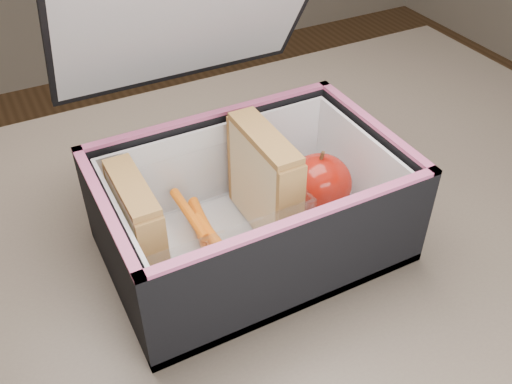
# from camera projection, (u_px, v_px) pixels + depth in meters

# --- Properties ---
(kitchen_table) EXTENTS (1.20, 0.80, 0.75)m
(kitchen_table) POSITION_uv_depth(u_px,v_px,m) (233.00, 330.00, 0.63)
(kitchen_table) COLOR brown
(kitchen_table) RESTS_ON ground
(lunch_bag) EXTENTS (0.29, 0.30, 0.27)m
(lunch_bag) POSITION_uv_depth(u_px,v_px,m) (249.00, 198.00, 0.57)
(lunch_bag) COLOR black
(lunch_bag) RESTS_ON kitchen_table
(plastic_tub) EXTENTS (0.18, 0.13, 0.07)m
(plastic_tub) POSITION_uv_depth(u_px,v_px,m) (205.00, 219.00, 0.57)
(plastic_tub) COLOR white
(plastic_tub) RESTS_ON lunch_bag
(sandwich_left) EXTENTS (0.03, 0.09, 0.10)m
(sandwich_left) POSITION_uv_depth(u_px,v_px,m) (138.00, 227.00, 0.53)
(sandwich_left) COLOR beige
(sandwich_left) RESTS_ON plastic_tub
(sandwich_right) EXTENTS (0.03, 0.10, 0.11)m
(sandwich_right) POSITION_uv_depth(u_px,v_px,m) (264.00, 181.00, 0.58)
(sandwich_right) COLOR beige
(sandwich_right) RESTS_ON plastic_tub
(carrot_sticks) EXTENTS (0.03, 0.13, 0.03)m
(carrot_sticks) POSITION_uv_depth(u_px,v_px,m) (205.00, 232.00, 0.58)
(carrot_sticks) COLOR #ED5400
(carrot_sticks) RESTS_ON plastic_tub
(paper_napkin) EXTENTS (0.08, 0.08, 0.01)m
(paper_napkin) POSITION_uv_depth(u_px,v_px,m) (318.00, 211.00, 0.63)
(paper_napkin) COLOR white
(paper_napkin) RESTS_ON lunch_bag
(red_apple) EXTENTS (0.09, 0.09, 0.07)m
(red_apple) POSITION_uv_depth(u_px,v_px,m) (320.00, 183.00, 0.61)
(red_apple) COLOR maroon
(red_apple) RESTS_ON paper_napkin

